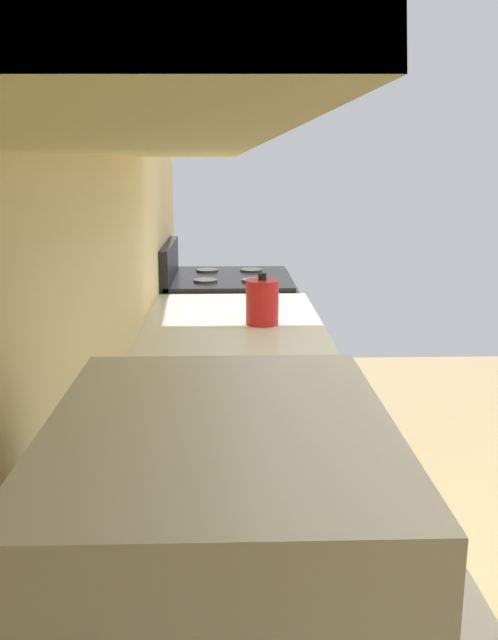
{
  "coord_description": "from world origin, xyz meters",
  "views": [
    {
      "loc": [
        -1.61,
        1.16,
        1.48
      ],
      "look_at": [
        -0.38,
        1.12,
        1.19
      ],
      "focal_mm": 37.89,
      "sensor_mm": 36.0,
      "label": 1
    }
  ],
  "objects_px": {
    "microwave": "(223,543)",
    "kettle": "(262,302)",
    "oven_range": "(230,369)",
    "bowl": "(278,383)"
  },
  "relations": [
    {
      "from": "microwave",
      "to": "bowl",
      "type": "height_order",
      "value": "microwave"
    },
    {
      "from": "oven_range",
      "to": "kettle",
      "type": "height_order",
      "value": "kettle"
    },
    {
      "from": "bowl",
      "to": "kettle",
      "type": "relative_size",
      "value": 0.81
    },
    {
      "from": "kettle",
      "to": "oven_range",
      "type": "bearing_deg",
      "value": 7.23
    },
    {
      "from": "oven_range",
      "to": "bowl",
      "type": "bearing_deg",
      "value": -176.08
    },
    {
      "from": "kettle",
      "to": "microwave",
      "type": "bearing_deg",
      "value": 175.57
    },
    {
      "from": "oven_range",
      "to": "kettle",
      "type": "bearing_deg",
      "value": -172.77
    },
    {
      "from": "microwave",
      "to": "kettle",
      "type": "xyz_separation_m",
      "value": [
        1.64,
        -0.13,
        -0.07
      ]
    },
    {
      "from": "oven_range",
      "to": "microwave",
      "type": "distance_m",
      "value": 2.6
    },
    {
      "from": "microwave",
      "to": "bowl",
      "type": "relative_size",
      "value": 3.28
    }
  ]
}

